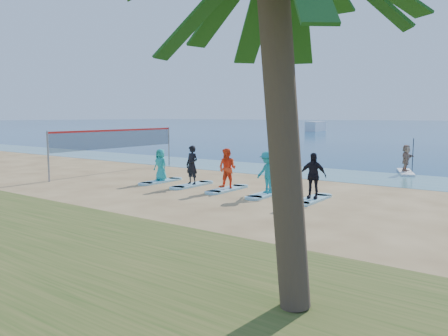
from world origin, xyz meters
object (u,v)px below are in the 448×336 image
Objects in this scene: student_0 at (161,165)px; student_2 at (227,168)px; paddleboard at (405,172)px; student_1 at (192,165)px; surfboard_3 at (267,194)px; surfboard_1 at (192,185)px; surfboard_4 at (312,199)px; volleyball_net at (117,139)px; boat_offshore_a at (316,131)px; surfboard_2 at (227,189)px; student_4 at (313,176)px; surfboard_0 at (161,181)px; student_3 at (267,172)px; paddleboarder at (406,158)px.

student_2 is at bearing 1.36° from student_0.
paddleboard is 12.66m from student_1.
student_0 is at bearing 180.00° from surfboard_3.
student_0 is 0.70× the size of surfboard_1.
surfboard_4 is (8.03, 0.00, -0.82)m from student_0.
student_1 is (6.74, -1.35, -0.92)m from volleyball_net.
boat_offshore_a reaches higher than surfboard_2.
student_0 is at bearing -15.95° from volleyball_net.
student_4 is at bearing -5.28° from student_2.
student_2 reaches higher than surfboard_0.
student_4 reaches higher than surfboard_1.
paddleboarder is at bearing 92.97° from student_3.
volleyball_net reaches higher than paddleboard.
student_3 is (6.02, 0.00, 0.08)m from student_0.
student_2 reaches higher than surfboard_1.
boat_offshore_a is 3.29× the size of surfboard_1.
surfboard_2 is 1.00× the size of surfboard_3.
student_4 is (31.71, -71.30, 0.97)m from boat_offshore_a.
surfboard_3 is (2.01, 0.00, 0.00)m from surfboard_2.
student_4 is at bearing 4.11° from student_1.
student_1 is at bearing 0.00° from surfboard_1.
paddleboarder is 0.69× the size of surfboard_0.
volleyball_net is 12.87m from student_4.
paddleboard is 68.94m from boat_offshore_a.
surfboard_0 is 1.00× the size of surfboard_2.
surfboard_1 is (-6.92, -10.56, -0.01)m from paddleboard.
student_1 is (2.01, 0.00, 0.94)m from surfboard_0.
student_2 is at bearing 4.11° from student_1.
volleyball_net is 6.94m from student_1.
surfboard_3 is (2.01, 0.00, -0.92)m from student_2.
surfboard_4 is (2.01, 0.00, -0.90)m from student_3.
student_0 is at bearing -175.89° from student_1.
student_1 is (2.01, 0.00, 0.12)m from student_0.
volleyball_net is at bearing -80.38° from boat_offshore_a.
boat_offshore_a is (-32.60, 60.74, -0.06)m from paddleboard.
student_0 is 6.02m from student_3.
paddleboard is at bearing -67.31° from boat_offshore_a.
student_2 is (2.01, 0.00, -0.02)m from student_1.
paddleboard is 1.72× the size of student_2.
student_1 is 2.01m from student_2.
surfboard_3 is (10.76, -1.35, -1.86)m from volleyball_net.
surfboard_0 is at bearing -15.95° from volleyball_net.
volleyball_net reaches higher than surfboard_1.
student_3 is at bearing 4.11° from student_1.
volleyball_net is 72.50m from boat_offshore_a.
surfboard_0 is 8.03m from surfboard_4.
surfboard_0 is 1.28× the size of student_3.
student_3 is (2.01, 0.00, -0.02)m from student_2.
student_0 is 4.10m from surfboard_2.
surfboard_1 is 1.26× the size of student_2.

